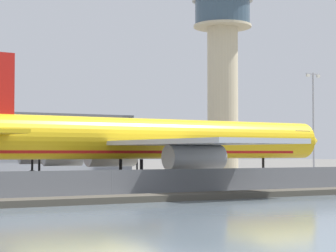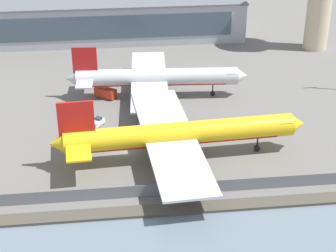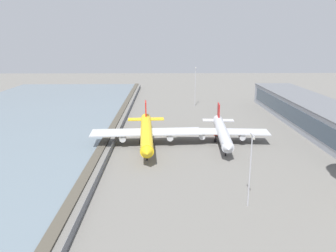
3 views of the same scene
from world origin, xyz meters
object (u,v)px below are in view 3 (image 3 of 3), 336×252
(baggage_tug, at_px, (185,132))
(ops_van, at_px, (219,132))
(passenger_jet_silver, at_px, (222,132))
(apron_light_mast_apron_east, at_px, (250,166))
(cargo_jet_yellow, at_px, (146,132))
(apron_light_mast_apron_west, at_px, (195,84))

(baggage_tug, distance_m, ops_van, 14.55)
(ops_van, bearing_deg, passenger_jet_silver, -5.16)
(passenger_jet_silver, height_order, apron_light_mast_apron_east, apron_light_mast_apron_east)
(cargo_jet_yellow, relative_size, passenger_jet_silver, 1.15)
(apron_light_mast_apron_west, bearing_deg, baggage_tug, -9.55)
(ops_van, distance_m, apron_light_mast_apron_east, 60.76)
(cargo_jet_yellow, bearing_deg, baggage_tug, 133.94)
(apron_light_mast_apron_west, bearing_deg, apron_light_mast_apron_east, 0.67)
(passenger_jet_silver, xyz_separation_m, apron_light_mast_apron_west, (-72.81, -3.40, 8.04))
(ops_van, xyz_separation_m, apron_light_mast_apron_west, (-61.15, -4.45, 11.59))
(passenger_jet_silver, height_order, baggage_tug, passenger_jet_silver)
(baggage_tug, relative_size, apron_light_mast_apron_east, 0.19)
(apron_light_mast_apron_east, bearing_deg, cargo_jet_yellow, -150.22)
(baggage_tug, bearing_deg, cargo_jet_yellow, -46.06)
(cargo_jet_yellow, xyz_separation_m, ops_van, (-13.07, 29.88, -3.85))
(apron_light_mast_apron_east, bearing_deg, apron_light_mast_apron_west, -179.33)
(passenger_jet_silver, distance_m, apron_light_mast_apron_east, 48.71)
(passenger_jet_silver, xyz_separation_m, baggage_tug, (-13.48, -13.38, -4.02))
(baggage_tug, bearing_deg, apron_light_mast_apron_east, 10.45)
(ops_van, distance_m, apron_light_mast_apron_west, 62.40)
(apron_light_mast_apron_west, height_order, apron_light_mast_apron_east, apron_light_mast_apron_west)
(passenger_jet_silver, bearing_deg, ops_van, 174.84)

